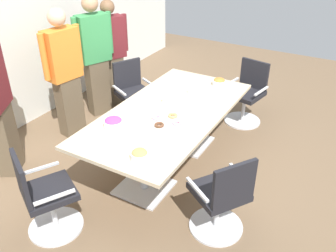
# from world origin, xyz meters

# --- Properties ---
(ground_plane) EXTENTS (10.00, 10.00, 0.01)m
(ground_plane) POSITION_xyz_m (0.00, 0.00, -0.01)
(ground_plane) COLOR brown
(back_wall) EXTENTS (8.00, 0.10, 2.80)m
(back_wall) POSITION_xyz_m (0.00, 2.40, 1.40)
(back_wall) COLOR silver
(back_wall) RESTS_ON ground
(conference_table) EXTENTS (2.40, 1.20, 0.75)m
(conference_table) POSITION_xyz_m (0.00, 0.00, 0.63)
(conference_table) COLOR #CCB793
(conference_table) RESTS_ON ground
(office_chair_0) EXTENTS (0.63, 0.63, 0.91)m
(office_chair_0) POSITION_xyz_m (1.55, -0.45, 0.41)
(office_chair_0) COLOR silver
(office_chair_0) RESTS_ON ground
(office_chair_1) EXTENTS (0.72, 0.72, 0.91)m
(office_chair_1) POSITION_xyz_m (0.72, 1.00, 0.41)
(office_chair_1) COLOR silver
(office_chair_1) RESTS_ON ground
(office_chair_2) EXTENTS (0.73, 0.73, 0.91)m
(office_chair_2) POSITION_xyz_m (-1.54, 0.47, 0.41)
(office_chair_2) COLOR silver
(office_chair_2) RESTS_ON ground
(office_chair_3) EXTENTS (0.75, 0.75, 0.91)m
(office_chair_3) POSITION_xyz_m (-0.73, -1.00, 0.41)
(office_chair_3) COLOR silver
(office_chair_3) RESTS_ON ground
(person_standing_1) EXTENTS (0.61, 0.29, 1.75)m
(person_standing_1) POSITION_xyz_m (0.00, 1.57, 0.91)
(person_standing_1) COLOR brown
(person_standing_1) RESTS_ON ground
(person_standing_2) EXTENTS (0.59, 0.37, 1.79)m
(person_standing_2) POSITION_xyz_m (0.68, 1.62, 0.94)
(person_standing_2) COLOR brown
(person_standing_2) RESTS_ON ground
(person_standing_3) EXTENTS (0.59, 0.38, 1.67)m
(person_standing_3) POSITION_xyz_m (1.04, 1.61, 0.86)
(person_standing_3) COLOR brown
(person_standing_3) RESTS_ON ground
(snack_bowl_cookies) EXTENTS (0.17, 0.17, 0.10)m
(snack_bowl_cookies) POSITION_xyz_m (-0.95, -0.24, 0.80)
(snack_bowl_cookies) COLOR white
(snack_bowl_cookies) RESTS_ON conference_table
(snack_bowl_candy_mix) EXTENTS (0.21, 0.21, 0.10)m
(snack_bowl_candy_mix) POSITION_xyz_m (-0.59, 0.34, 0.80)
(snack_bowl_candy_mix) COLOR white
(snack_bowl_candy_mix) RESTS_ON conference_table
(snack_bowl_pretzels) EXTENTS (0.17, 0.17, 0.10)m
(snack_bowl_pretzels) POSITION_xyz_m (0.98, -0.23, 0.80)
(snack_bowl_pretzels) COLOR white
(snack_bowl_pretzels) RESTS_ON conference_table
(donut_platter) EXTENTS (0.36, 0.36, 0.04)m
(donut_platter) POSITION_xyz_m (-0.24, -0.12, 0.77)
(donut_platter) COLOR white
(donut_platter) RESTS_ON conference_table
(plate_stack) EXTENTS (0.22, 0.22, 0.03)m
(plate_stack) POSITION_xyz_m (0.63, -0.05, 0.77)
(plate_stack) COLOR white
(plate_stack) RESTS_ON conference_table
(napkin_pile) EXTENTS (0.14, 0.14, 0.08)m
(napkin_pile) POSITION_xyz_m (0.23, 0.10, 0.79)
(napkin_pile) COLOR white
(napkin_pile) RESTS_ON conference_table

